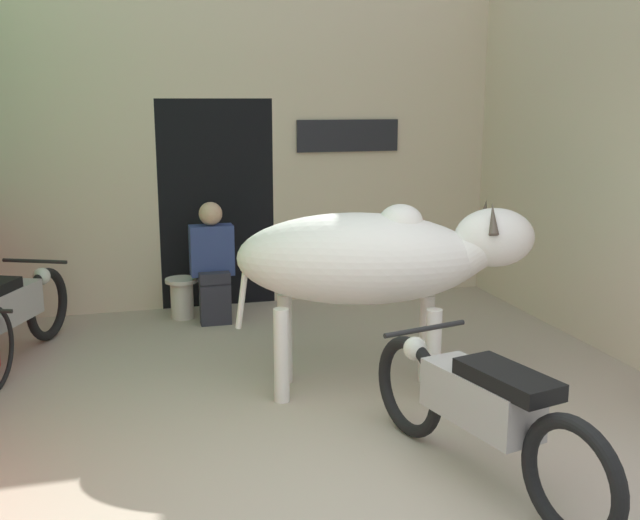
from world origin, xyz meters
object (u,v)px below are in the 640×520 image
at_px(motorcycle_near, 480,408).
at_px(motorcycle_far, 4,313).
at_px(cow, 374,259).
at_px(plastic_stool, 182,297).
at_px(shopkeeper_seated, 212,260).

height_order(motorcycle_near, motorcycle_far, same).
distance_m(cow, plastic_stool, 2.66).
height_order(shopkeeper_seated, plastic_stool, shopkeeper_seated).
xyz_separation_m(cow, shopkeeper_seated, (-0.88, 2.09, -0.39)).
xyz_separation_m(cow, motorcycle_far, (-2.64, 1.30, -0.56)).
xyz_separation_m(motorcycle_near, shopkeeper_seated, (-1.02, 3.48, 0.17)).
distance_m(motorcycle_near, plastic_stool, 3.89).
height_order(motorcycle_far, shopkeeper_seated, shopkeeper_seated).
distance_m(motorcycle_far, plastic_stool, 1.78).
bearing_deg(motorcycle_far, shopkeeper_seated, 24.27).
bearing_deg(plastic_stool, cow, -62.70).
bearing_deg(plastic_stool, motorcycle_near, -70.29).
relative_size(motorcycle_far, plastic_stool, 4.62).
bearing_deg(cow, motorcycle_near, -84.21).
distance_m(cow, motorcycle_far, 3.00).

